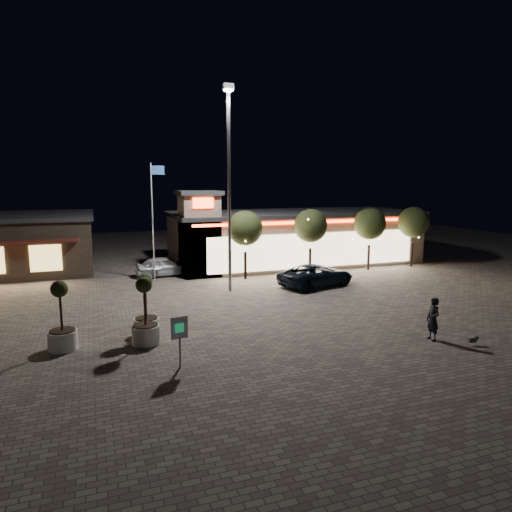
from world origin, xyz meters
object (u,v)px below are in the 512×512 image
object	(u,v)px
planter_mid	(145,323)
valet_sign	(179,332)
white_sedan	(165,266)
pedestrian	(433,319)
planter_left	(62,329)
pickup_truck	(316,275)

from	to	relation	value
planter_mid	valet_sign	world-z (taller)	planter_mid
white_sedan	pedestrian	distance (m)	19.58
white_sedan	planter_left	bearing A→B (deg)	151.19
pickup_truck	white_sedan	bearing A→B (deg)	38.12
pickup_truck	valet_sign	bearing A→B (deg)	118.23
planter_mid	valet_sign	bearing A→B (deg)	-73.02
pickup_truck	white_sedan	world-z (taller)	pickup_truck
pickup_truck	planter_left	bearing A→B (deg)	99.36
white_sedan	valet_sign	world-z (taller)	valet_sign
white_sedan	planter_left	distance (m)	14.72
pickup_truck	planter_left	size ratio (longest dim) A/B	1.82
valet_sign	planter_left	bearing A→B (deg)	140.82
pickup_truck	pedestrian	world-z (taller)	pedestrian
pickup_truck	planter_mid	world-z (taller)	planter_mid
pedestrian	planter_mid	distance (m)	12.22
pedestrian	planter_left	size ratio (longest dim) A/B	0.65
pedestrian	planter_mid	world-z (taller)	planter_mid
white_sedan	valet_sign	size ratio (longest dim) A/B	2.18
white_sedan	planter_mid	bearing A→B (deg)	164.02
planter_left	planter_mid	world-z (taller)	planter_mid
pickup_truck	pedestrian	size ratio (longest dim) A/B	2.80
pickup_truck	valet_sign	distance (m)	14.85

